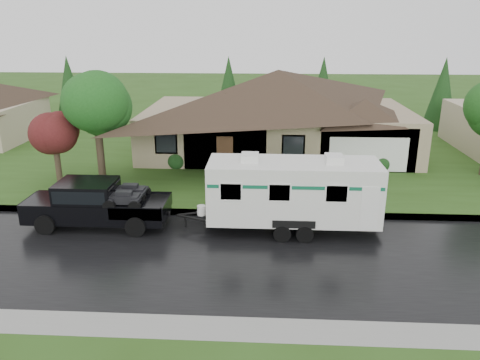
% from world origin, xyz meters
% --- Properties ---
extents(ground, '(140.00, 140.00, 0.00)m').
position_xyz_m(ground, '(0.00, 0.00, 0.00)').
color(ground, '#2C4D18').
rests_on(ground, ground).
extents(road, '(140.00, 8.00, 0.01)m').
position_xyz_m(road, '(0.00, -2.00, 0.01)').
color(road, black).
rests_on(road, ground).
extents(curb, '(140.00, 0.50, 0.15)m').
position_xyz_m(curb, '(0.00, 2.25, 0.07)').
color(curb, gray).
rests_on(curb, ground).
extents(lawn, '(140.00, 26.00, 0.15)m').
position_xyz_m(lawn, '(0.00, 15.00, 0.07)').
color(lawn, '#2C4D18').
rests_on(lawn, ground).
extents(house_main, '(19.44, 10.80, 6.90)m').
position_xyz_m(house_main, '(2.29, 13.84, 3.59)').
color(house_main, '#9A8B68').
rests_on(house_main, lawn).
extents(tree_left_green, '(3.74, 3.74, 6.19)m').
position_xyz_m(tree_left_green, '(-8.03, 6.44, 4.44)').
color(tree_left_green, '#382B1E').
rests_on(tree_left_green, lawn).
extents(tree_red, '(2.52, 2.52, 4.17)m').
position_xyz_m(tree_red, '(-10.42, 6.15, 3.03)').
color(tree_red, '#382B1E').
rests_on(tree_red, lawn).
extents(shrub_row, '(13.60, 1.00, 1.00)m').
position_xyz_m(shrub_row, '(2.00, 9.30, 0.65)').
color(shrub_row, '#143814').
rests_on(shrub_row, lawn).
extents(pickup_truck, '(6.26, 2.38, 2.09)m').
position_xyz_m(pickup_truck, '(-6.37, 0.66, 1.12)').
color(pickup_truck, black).
rests_on(pickup_truck, ground).
extents(travel_trailer, '(7.72, 2.71, 3.46)m').
position_xyz_m(travel_trailer, '(2.45, 0.66, 1.84)').
color(travel_trailer, white).
rests_on(travel_trailer, ground).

